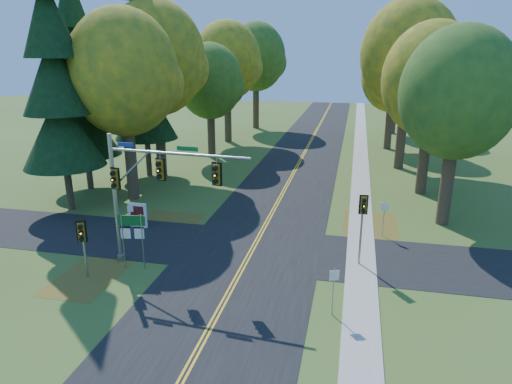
% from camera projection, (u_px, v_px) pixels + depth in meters
% --- Properties ---
extents(ground, '(160.00, 160.00, 0.00)m').
position_uv_depth(ground, '(245.00, 264.00, 24.83)').
color(ground, '#3E561E').
rests_on(ground, ground).
extents(road_main, '(8.00, 160.00, 0.02)m').
position_uv_depth(road_main, '(245.00, 264.00, 24.82)').
color(road_main, black).
rests_on(road_main, ground).
extents(road_cross, '(60.00, 6.00, 0.02)m').
position_uv_depth(road_cross, '(253.00, 249.00, 26.69)').
color(road_cross, black).
rests_on(road_cross, ground).
extents(centerline_left, '(0.10, 160.00, 0.01)m').
position_uv_depth(centerline_left, '(243.00, 263.00, 24.84)').
color(centerline_left, gold).
rests_on(centerline_left, road_main).
extents(centerline_right, '(0.10, 160.00, 0.01)m').
position_uv_depth(centerline_right, '(246.00, 264.00, 24.80)').
color(centerline_right, gold).
rests_on(centerline_right, road_main).
extents(sidewalk_east, '(1.60, 160.00, 0.06)m').
position_uv_depth(sidewalk_east, '(361.00, 275.00, 23.55)').
color(sidewalk_east, '#9E998E').
rests_on(sidewalk_east, ground).
extents(leaf_patch_w_near, '(4.00, 6.00, 0.00)m').
position_uv_depth(leaf_patch_w_near, '(163.00, 227.00, 29.88)').
color(leaf_patch_w_near, brown).
rests_on(leaf_patch_w_near, ground).
extents(leaf_patch_e, '(3.50, 8.00, 0.00)m').
position_uv_depth(leaf_patch_e, '(370.00, 233.00, 29.03)').
color(leaf_patch_e, brown).
rests_on(leaf_patch_e, ground).
extents(leaf_patch_w_far, '(3.00, 5.00, 0.00)m').
position_uv_depth(leaf_patch_w_far, '(90.00, 275.00, 23.56)').
color(leaf_patch_w_far, brown).
rests_on(leaf_patch_w_far, ground).
extents(tree_w_a, '(8.00, 8.00, 14.15)m').
position_uv_depth(tree_w_a, '(125.00, 74.00, 33.00)').
color(tree_w_a, '#38281C').
rests_on(tree_w_a, ground).
extents(tree_e_a, '(7.20, 7.20, 12.73)m').
position_uv_depth(tree_e_a, '(459.00, 94.00, 28.08)').
color(tree_e_a, '#38281C').
rests_on(tree_e_a, ground).
extents(tree_w_b, '(8.60, 8.60, 15.38)m').
position_uv_depth(tree_w_b, '(157.00, 59.00, 39.29)').
color(tree_w_b, '#38281C').
rests_on(tree_w_b, ground).
extents(tree_e_b, '(7.60, 7.60, 13.33)m').
position_uv_depth(tree_e_b, '(433.00, 81.00, 34.44)').
color(tree_e_b, '#38281C').
rests_on(tree_e_b, ground).
extents(tree_w_c, '(6.80, 6.80, 11.91)m').
position_uv_depth(tree_w_c, '(211.00, 82.00, 47.20)').
color(tree_w_c, '#38281C').
rests_on(tree_w_c, ground).
extents(tree_e_c, '(8.80, 8.80, 15.79)m').
position_uv_depth(tree_e_c, '(410.00, 55.00, 41.69)').
color(tree_e_c, '#38281C').
rests_on(tree_e_c, ground).
extents(tree_w_d, '(8.20, 8.20, 14.56)m').
position_uv_depth(tree_w_d, '(228.00, 61.00, 54.89)').
color(tree_w_d, '#38281C').
rests_on(tree_w_d, ground).
extents(tree_e_d, '(7.00, 7.00, 12.32)m').
position_uv_depth(tree_e_d, '(394.00, 76.00, 51.10)').
color(tree_e_d, '#38281C').
rests_on(tree_e_d, ground).
extents(tree_w_e, '(8.40, 8.40, 14.97)m').
position_uv_depth(tree_w_e, '(257.00, 57.00, 64.71)').
color(tree_w_e, '#38281C').
rests_on(tree_w_e, ground).
extents(tree_e_e, '(7.80, 7.80, 13.74)m').
position_uv_depth(tree_e_e, '(398.00, 65.00, 60.55)').
color(tree_e_e, '#38281C').
rests_on(tree_e_e, ground).
extents(pine_a, '(5.60, 5.60, 19.48)m').
position_uv_depth(pine_a, '(55.00, 80.00, 30.63)').
color(pine_a, '#38281C').
rests_on(pine_a, ground).
extents(pine_b, '(5.60, 5.60, 17.31)m').
position_uv_depth(pine_b, '(80.00, 89.00, 35.90)').
color(pine_b, '#38281C').
rests_on(pine_b, ground).
extents(pine_c, '(5.60, 5.60, 20.56)m').
position_uv_depth(pine_c, '(142.00, 67.00, 39.49)').
color(pine_c, '#38281C').
rests_on(pine_c, ground).
extents(traffic_mast, '(7.79, 1.02, 7.08)m').
position_uv_depth(traffic_mast, '(146.00, 184.00, 23.39)').
color(traffic_mast, gray).
rests_on(traffic_mast, ground).
extents(east_signal_pole, '(0.47, 0.54, 4.03)m').
position_uv_depth(east_signal_pole, '(363.00, 213.00, 23.70)').
color(east_signal_pole, gray).
rests_on(east_signal_pole, ground).
extents(ped_signal_pole, '(0.47, 0.57, 3.15)m').
position_uv_depth(ped_signal_pole, '(82.00, 236.00, 22.56)').
color(ped_signal_pole, gray).
rests_on(ped_signal_pole, ground).
extents(route_sign_cluster, '(1.42, 0.29, 3.08)m').
position_uv_depth(route_sign_cluster, '(132.00, 231.00, 23.68)').
color(route_sign_cluster, gray).
rests_on(route_sign_cluster, ground).
extents(info_kiosk, '(1.20, 0.23, 1.66)m').
position_uv_depth(info_kiosk, '(138.00, 215.00, 29.72)').
color(info_kiosk, white).
rests_on(info_kiosk, ground).
extents(reg_sign_e_north, '(0.41, 0.20, 2.26)m').
position_uv_depth(reg_sign_e_north, '(384.00, 213.00, 28.09)').
color(reg_sign_e_north, gray).
rests_on(reg_sign_e_north, ground).
extents(reg_sign_e_south, '(0.41, 0.18, 2.24)m').
position_uv_depth(reg_sign_e_south, '(334.00, 284.00, 19.62)').
color(reg_sign_e_south, gray).
rests_on(reg_sign_e_south, ground).
extents(reg_sign_w, '(0.38, 0.08, 1.98)m').
position_uv_depth(reg_sign_w, '(131.00, 214.00, 28.43)').
color(reg_sign_w, gray).
rests_on(reg_sign_w, ground).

